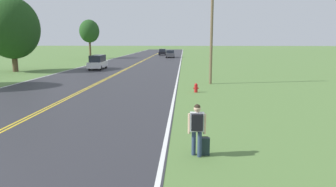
{
  "coord_description": "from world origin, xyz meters",
  "views": [
    {
      "loc": [
        7.86,
        -6.06,
        3.87
      ],
      "look_at": [
        7.06,
        8.53,
        1.25
      ],
      "focal_mm": 32.0,
      "sensor_mm": 36.0,
      "label": 1
    }
  ],
  "objects": [
    {
      "name": "suitcase",
      "position": [
        8.55,
        3.69,
        0.3
      ],
      "size": [
        0.39,
        0.17,
        0.66
      ],
      "rotation": [
        0.0,
        0.0,
        1.56
      ],
      "color": "#19282D",
      "rests_on": "ground"
    },
    {
      "name": "car_black_hatchback_receding",
      "position": [
        2.18,
        72.1,
        0.85
      ],
      "size": [
        1.86,
        3.72,
        1.62
      ],
      "rotation": [
        0.0,
        0.0,
        -1.58
      ],
      "color": "black",
      "rests_on": "ground"
    },
    {
      "name": "car_white_van_mid_near",
      "position": [
        -3.76,
        33.59,
        0.97
      ],
      "size": [
        1.83,
        4.68,
        1.89
      ],
      "rotation": [
        0.0,
        0.0,
        1.6
      ],
      "color": "black",
      "rests_on": "ground"
    },
    {
      "name": "car_dark_grey_sedan_mid_far",
      "position": [
        4.66,
        61.6,
        0.85
      ],
      "size": [
        2.06,
        4.67,
        1.66
      ],
      "rotation": [
        0.0,
        0.0,
        -1.54
      ],
      "color": "black",
      "rests_on": "ground"
    },
    {
      "name": "tree_left_verge",
      "position": [
        -13.1,
        29.94,
        5.29
      ],
      "size": [
        6.48,
        6.48,
        9.03
      ],
      "color": "brown",
      "rests_on": "ground"
    },
    {
      "name": "fire_hydrant",
      "position": [
        8.74,
        16.16,
        0.35
      ],
      "size": [
        0.41,
        0.25,
        0.68
      ],
      "color": "red",
      "rests_on": "ground"
    },
    {
      "name": "hitchhiker_person",
      "position": [
        8.3,
        3.55,
        1.1
      ],
      "size": [
        0.61,
        0.43,
        1.79
      ],
      "rotation": [
        0.0,
        0.0,
        1.56
      ],
      "color": "navy",
      "rests_on": "ground"
    },
    {
      "name": "tree_mid_treeline",
      "position": [
        -12.17,
        57.04,
        5.69
      ],
      "size": [
        4.13,
        4.13,
        8.1
      ],
      "color": "brown",
      "rests_on": "ground"
    },
    {
      "name": "utility_pole_midground",
      "position": [
        10.2,
        20.67,
        4.74
      ],
      "size": [
        1.8,
        0.24,
        9.17
      ],
      "color": "brown",
      "rests_on": "ground"
    }
  ]
}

